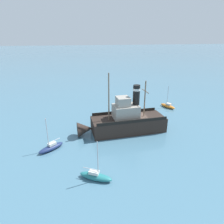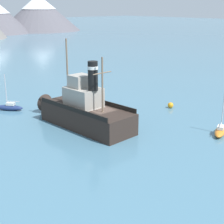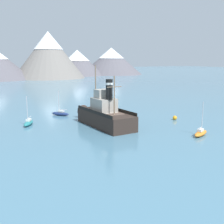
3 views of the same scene
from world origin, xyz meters
TOP-DOWN VIEW (x-y plane):
  - ground_plane at (0.00, 0.00)m, footprint 600.00×600.00m
  - old_tugboat at (-0.65, 2.54)m, footprint 4.96×14.54m
  - sailboat_teal at (-11.57, 8.79)m, footprint 2.83×3.85m
  - sailboat_navy at (-4.22, 14.13)m, footprint 3.17×3.70m
  - sailboat_orange at (8.70, -9.85)m, footprint 3.93×2.51m
  - mooring_buoy at (12.65, 0.16)m, footprint 0.78×0.78m

SIDE VIEW (x-z plane):
  - ground_plane at x=0.00m, z-range 0.00..0.00m
  - mooring_buoy at x=12.65m, z-range 0.00..0.78m
  - sailboat_teal at x=-11.57m, z-range -2.02..2.88m
  - sailboat_navy at x=-4.22m, z-range -2.02..2.88m
  - sailboat_orange at x=8.70m, z-range -2.02..2.88m
  - old_tugboat at x=-0.65m, z-range -3.12..6.78m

